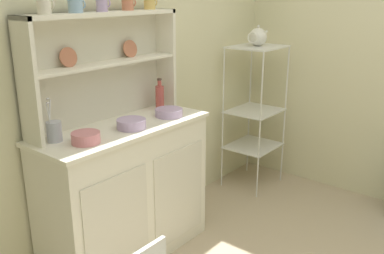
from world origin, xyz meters
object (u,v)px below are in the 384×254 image
hutch_shelf_unit (101,59)px  cup_cream_0 (44,5)px  porcelain_teapot (258,37)px  bakers_rack (255,101)px  bowl_mixing_large (86,138)px  utensil_jar (54,131)px  hutch_cabinet (126,191)px  jam_bottle (160,97)px

hutch_shelf_unit → cup_cream_0: 0.49m
cup_cream_0 → porcelain_teapot: 1.86m
bakers_rack → bowl_mixing_large: bearing=-179.1°
utensil_jar → porcelain_teapot: 1.91m
cup_cream_0 → hutch_shelf_unit: bearing=6.4°
bakers_rack → hutch_cabinet: bearing=178.2°
utensil_jar → porcelain_teapot: bearing=-3.8°
hutch_cabinet → porcelain_teapot: 1.68m
bakers_rack → jam_bottle: bakers_rack is taller
porcelain_teapot → bowl_mixing_large: bearing=-179.1°
hutch_cabinet → utensil_jar: (-0.42, 0.08, 0.49)m
bowl_mixing_large → utensil_jar: 0.18m
bakers_rack → bowl_mixing_large: bakers_rack is taller
bakers_rack → porcelain_teapot: porcelain_teapot is taller
hutch_cabinet → bakers_rack: size_ratio=0.92×
hutch_cabinet → cup_cream_0: 1.20m
bakers_rack → cup_cream_0: 2.02m
hutch_cabinet → bowl_mixing_large: bearing=-167.4°
hutch_cabinet → bowl_mixing_large: (-0.33, -0.07, 0.46)m
hutch_shelf_unit → jam_bottle: size_ratio=4.94×
hutch_shelf_unit → porcelain_teapot: hutch_shelf_unit is taller
hutch_shelf_unit → bakers_rack: (1.46, -0.21, -0.51)m
jam_bottle → utensil_jar: (-0.83, -0.01, -0.03)m
cup_cream_0 → bowl_mixing_large: (0.04, -0.20, -0.67)m
hutch_shelf_unit → bowl_mixing_large: bearing=-144.2°
cup_cream_0 → bowl_mixing_large: 0.70m
hutch_shelf_unit → bowl_mixing_large: (-0.33, -0.24, -0.36)m
hutch_cabinet → bakers_rack: bakers_rack is taller
hutch_shelf_unit → bowl_mixing_large: hutch_shelf_unit is taller
hutch_cabinet → cup_cream_0: (-0.37, 0.12, 1.14)m
hutch_cabinet → porcelain_teapot: porcelain_teapot is taller
cup_cream_0 → porcelain_teapot: size_ratio=0.38×
hutch_shelf_unit → cup_cream_0: size_ratio=11.55×
bakers_rack → porcelain_teapot: 0.54m
hutch_cabinet → porcelain_teapot: bearing=-1.8°
hutch_shelf_unit → utensil_jar: size_ratio=4.43×
cup_cream_0 → utensil_jar: size_ratio=0.38×
bowl_mixing_large → porcelain_teapot: 1.82m
jam_bottle → porcelain_teapot: size_ratio=0.90×
bowl_mixing_large → jam_bottle: 0.76m
hutch_shelf_unit → porcelain_teapot: 1.47m
jam_bottle → cup_cream_0: bearing=177.4°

